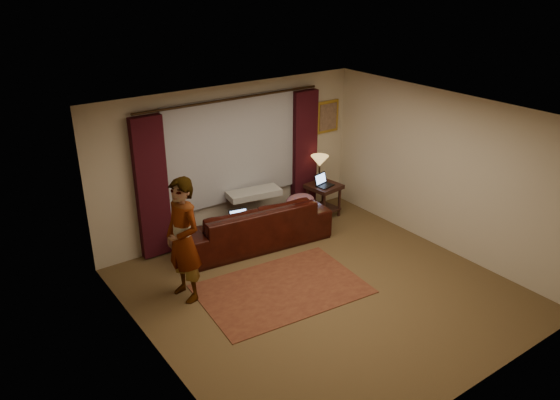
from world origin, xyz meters
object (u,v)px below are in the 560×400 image
object	(u,v)px
laptop_sofa	(240,219)
end_table	(323,200)
tiffany_lamp	(319,169)
person	(183,240)
laptop_table	(325,180)
sofa	(253,215)

from	to	relation	value
laptop_sofa	end_table	xyz separation A→B (m)	(2.02, 0.34, -0.31)
laptop_sofa	tiffany_lamp	size ratio (longest dim) A/B	0.65
person	laptop_table	bearing A→B (deg)	96.89
end_table	person	size ratio (longest dim) A/B	0.35
sofa	laptop_sofa	size ratio (longest dim) A/B	7.45
end_table	person	bearing A→B (deg)	-163.73
laptop_table	end_table	bearing A→B (deg)	52.76
end_table	sofa	bearing A→B (deg)	-174.86
laptop_sofa	person	xyz separation A→B (m)	(-1.30, -0.63, 0.28)
sofa	laptop_table	bearing A→B (deg)	-169.96
laptop_table	person	world-z (taller)	person
end_table	person	xyz separation A→B (m)	(-3.33, -0.97, 0.59)
person	laptop_sofa	bearing A→B (deg)	107.36
laptop_sofa	person	distance (m)	1.47
sofa	tiffany_lamp	size ratio (longest dim) A/B	4.83
tiffany_lamp	end_table	bearing A→B (deg)	-85.30
laptop_sofa	end_table	world-z (taller)	laptop_sofa
laptop_sofa	laptop_table	size ratio (longest dim) A/B	1.02
sofa	laptop_sofa	xyz separation A→B (m)	(-0.36, -0.19, 0.11)
person	end_table	bearing A→B (deg)	97.77
laptop_sofa	laptop_table	bearing A→B (deg)	19.87
laptop_table	person	distance (m)	3.42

